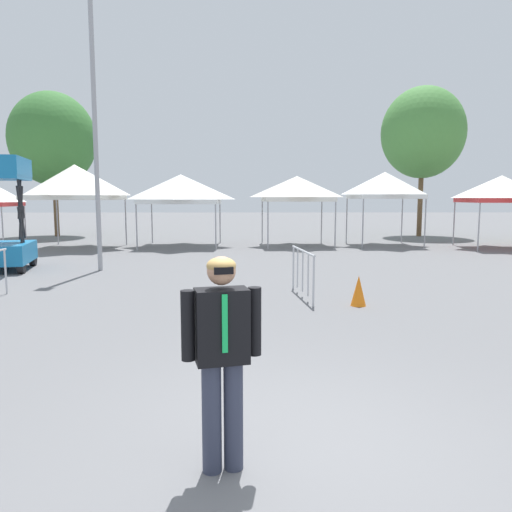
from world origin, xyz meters
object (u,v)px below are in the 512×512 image
object	(u,v)px
light_pole_near_lift	(94,105)
canopy_tent_center	(181,189)
person_foreground	(222,348)
traffic_cone_lot_center	(359,291)
tree_behind_tents_left	(53,139)
canopy_tent_far_left	(297,189)
crowd_barrier_near_person	(303,264)
canopy_tent_left_of_center	(385,185)
tree_behind_tents_right	(423,133)
scissor_lift	(5,235)
canopy_tent_behind_right	(502,189)
canopy_tent_right_of_center	(75,182)

from	to	relation	value
light_pole_near_lift	canopy_tent_center	bearing A→B (deg)	79.01
person_foreground	traffic_cone_lot_center	size ratio (longest dim) A/B	2.79
canopy_tent_center	light_pole_near_lift	world-z (taller)	light_pole_near_lift
tree_behind_tents_left	canopy_tent_far_left	bearing A→B (deg)	-23.07
tree_behind_tents_left	crowd_barrier_near_person	world-z (taller)	tree_behind_tents_left
canopy_tent_left_of_center	tree_behind_tents_left	bearing A→B (deg)	162.18
canopy_tent_far_left	person_foreground	distance (m)	19.09
canopy_tent_left_of_center	tree_behind_tents_right	xyz separation A→B (m)	(3.59, 5.52, 3.12)
light_pole_near_lift	tree_behind_tents_left	bearing A→B (deg)	116.34
canopy_tent_center	scissor_lift	bearing A→B (deg)	-120.57
canopy_tent_left_of_center	traffic_cone_lot_center	bearing A→B (deg)	-107.24
canopy_tent_left_of_center	traffic_cone_lot_center	world-z (taller)	canopy_tent_left_of_center
canopy_tent_behind_right	crowd_barrier_near_person	size ratio (longest dim) A/B	1.56
crowd_barrier_near_person	traffic_cone_lot_center	world-z (taller)	crowd_barrier_near_person
canopy_tent_behind_right	traffic_cone_lot_center	size ratio (longest dim) A/B	5.13
canopy_tent_center	canopy_tent_left_of_center	xyz separation A→B (m)	(9.44, 0.35, 0.18)
scissor_lift	light_pole_near_lift	bearing A→B (deg)	-1.49
traffic_cone_lot_center	canopy_tent_left_of_center	bearing A→B (deg)	72.76
canopy_tent_center	light_pole_near_lift	distance (m)	7.98
canopy_tent_center	canopy_tent_right_of_center	bearing A→B (deg)	-169.10
canopy_tent_far_left	traffic_cone_lot_center	distance (m)	12.98
light_pole_near_lift	traffic_cone_lot_center	bearing A→B (deg)	-36.04
scissor_lift	light_pole_near_lift	distance (m)	4.87
tree_behind_tents_right	tree_behind_tents_left	bearing A→B (deg)	179.65
canopy_tent_far_left	tree_behind_tents_left	bearing A→B (deg)	156.93
person_foreground	canopy_tent_far_left	bearing A→B (deg)	82.92
canopy_tent_center	person_foreground	xyz separation A→B (m)	(2.99, -18.61, -1.59)
canopy_tent_center	canopy_tent_far_left	size ratio (longest dim) A/B	1.08
tree_behind_tents_right	crowd_barrier_near_person	distance (m)	20.13
canopy_tent_center	canopy_tent_behind_right	world-z (taller)	canopy_tent_center
canopy_tent_behind_right	light_pole_near_lift	bearing A→B (deg)	-157.58
canopy_tent_right_of_center	canopy_tent_left_of_center	bearing A→B (deg)	4.99
canopy_tent_behind_right	person_foreground	bearing A→B (deg)	-122.53
canopy_tent_right_of_center	tree_behind_tents_right	bearing A→B (deg)	21.01
canopy_tent_right_of_center	tree_behind_tents_left	xyz separation A→B (m)	(-3.63, 6.86, 2.65)
canopy_tent_center	person_foreground	bearing A→B (deg)	-80.86
tree_behind_tents_right	canopy_tent_left_of_center	bearing A→B (deg)	-123.09
scissor_lift	person_foreground	world-z (taller)	scissor_lift
canopy_tent_far_left	crowd_barrier_near_person	xyz separation A→B (m)	(-0.95, -11.82, -1.89)
person_foreground	tree_behind_tents_right	distance (m)	26.91
canopy_tent_left_of_center	person_foreground	xyz separation A→B (m)	(-6.45, -18.96, -1.77)
canopy_tent_behind_right	tree_behind_tents_left	xyz separation A→B (m)	(-22.34, 7.02, 2.95)
canopy_tent_far_left	canopy_tent_behind_right	world-z (taller)	canopy_tent_far_left
canopy_tent_center	canopy_tent_left_of_center	bearing A→B (deg)	2.13
scissor_lift	canopy_tent_far_left	bearing A→B (deg)	38.30
canopy_tent_center	canopy_tent_behind_right	distance (m)	14.25
canopy_tent_far_left	tree_behind_tents_left	world-z (taller)	tree_behind_tents_left
canopy_tent_far_left	traffic_cone_lot_center	bearing A→B (deg)	-89.48
canopy_tent_behind_right	traffic_cone_lot_center	world-z (taller)	canopy_tent_behind_right
tree_behind_tents_left	crowd_barrier_near_person	xyz separation A→B (m)	(12.51, -17.56, -4.80)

